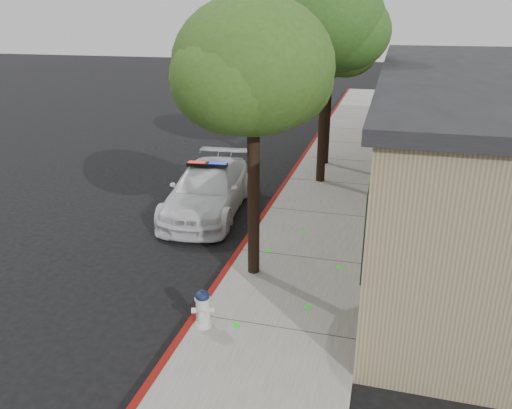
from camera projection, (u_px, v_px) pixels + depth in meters
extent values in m
plane|color=black|center=(193.00, 320.00, 9.82)|extent=(120.00, 120.00, 0.00)
cube|color=gray|center=(300.00, 259.00, 12.11)|extent=(3.20, 60.00, 0.15)
cube|color=maroon|center=(240.00, 252.00, 12.48)|extent=(0.14, 60.00, 0.16)
cube|color=tan|center=(497.00, 139.00, 15.60)|extent=(7.00, 20.00, 4.00)
cube|color=black|center=(509.00, 69.00, 14.84)|extent=(7.30, 20.30, 0.24)
cube|color=black|center=(367.00, 227.00, 9.26)|extent=(0.08, 1.48, 1.68)
cube|color=black|center=(374.00, 179.00, 11.96)|extent=(0.08, 1.48, 1.68)
cube|color=black|center=(379.00, 149.00, 14.67)|extent=(0.08, 1.48, 1.68)
cube|color=black|center=(382.00, 128.00, 17.37)|extent=(0.08, 1.48, 1.68)
cube|color=black|center=(384.00, 113.00, 20.08)|extent=(0.08, 1.48, 1.68)
cube|color=black|center=(386.00, 101.00, 22.79)|extent=(0.08, 1.48, 1.68)
cube|color=black|center=(387.00, 92.00, 25.49)|extent=(0.08, 1.48, 1.68)
imported|color=white|center=(208.00, 190.00, 14.96)|extent=(2.50, 5.17, 1.45)
cube|color=black|center=(207.00, 164.00, 14.68)|extent=(1.22, 0.39, 0.10)
cube|color=red|center=(197.00, 164.00, 14.73)|extent=(0.54, 0.29, 0.11)
cube|color=#0C25D8|center=(218.00, 165.00, 14.63)|extent=(0.54, 0.29, 0.11)
cylinder|color=silver|center=(204.00, 324.00, 9.39)|extent=(0.32, 0.32, 0.06)
cylinder|color=silver|center=(203.00, 311.00, 9.29)|extent=(0.26, 0.26, 0.51)
cylinder|color=silver|center=(202.00, 299.00, 9.19)|extent=(0.30, 0.30, 0.04)
ellipsoid|color=#101B3D|center=(202.00, 296.00, 9.17)|extent=(0.27, 0.27, 0.20)
cylinder|color=#101B3D|center=(202.00, 292.00, 9.13)|extent=(0.07, 0.07, 0.06)
cylinder|color=silver|center=(194.00, 310.00, 9.27)|extent=(0.14, 0.13, 0.10)
cylinder|color=silver|center=(211.00, 310.00, 9.28)|extent=(0.14, 0.13, 0.10)
cylinder|color=silver|center=(202.00, 314.00, 9.12)|extent=(0.16, 0.15, 0.13)
cylinder|color=black|center=(254.00, 196.00, 10.74)|extent=(0.26, 0.26, 3.64)
ellipsoid|color=#31551A|center=(253.00, 66.00, 9.77)|extent=(3.24, 3.24, 2.75)
ellipsoid|color=#31551A|center=(275.00, 80.00, 10.24)|extent=(2.43, 2.43, 2.06)
ellipsoid|color=#31551A|center=(235.00, 79.00, 9.50)|extent=(2.53, 2.53, 2.15)
cylinder|color=black|center=(323.00, 120.00, 16.87)|extent=(0.30, 0.30, 4.30)
ellipsoid|color=#245119|center=(328.00, 20.00, 15.73)|extent=(3.60, 3.60, 3.06)
ellipsoid|color=#245119|center=(345.00, 32.00, 15.86)|extent=(2.90, 2.90, 2.47)
ellipsoid|color=#245119|center=(311.00, 28.00, 15.90)|extent=(2.79, 2.79, 2.37)
cylinder|color=black|center=(327.00, 116.00, 19.09)|extent=(0.27, 0.27, 3.69)
ellipsoid|color=#32561B|center=(331.00, 40.00, 18.09)|extent=(3.16, 3.16, 2.69)
ellipsoid|color=#32561B|center=(346.00, 49.00, 18.25)|extent=(2.43, 2.43, 2.06)
ellipsoid|color=#32561B|center=(320.00, 46.00, 17.97)|extent=(2.53, 2.53, 2.15)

